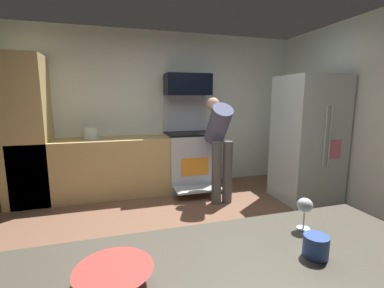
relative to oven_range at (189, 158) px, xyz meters
The scene contains 12 objects.
ground_plane 2.09m from the oven_range, 103.96° to the right, with size 5.20×4.80×0.02m, color brown.
wall_back 1.00m from the oven_range, 142.78° to the left, with size 5.20×0.12×2.60m, color silver.
lower_cabinet_run 1.39m from the oven_range, behind, with size 2.40×0.60×0.90m, color tan.
cabinet_column 2.45m from the oven_range, behind, with size 0.60×0.60×2.10m, color tan.
oven_range is the anchor object (origin of this frame).
microwave 1.22m from the oven_range, 90.00° to the left, with size 0.74×0.38×0.35m, color black.
refrigerator 1.87m from the oven_range, 32.45° to the right, with size 0.83×0.75×1.83m.
person_cook 0.81m from the oven_range, 68.24° to the right, with size 0.31×0.61×1.52m.
mixing_bowl_small 3.64m from the oven_range, 109.76° to the right, with size 0.26×0.26×0.06m, color #CA3B34.
wine_glass_mid 3.31m from the oven_range, 96.55° to the right, with size 0.07×0.07×0.15m.
mug_coffee 3.51m from the oven_range, 97.90° to the right, with size 0.10×0.10×0.09m, color #2F4C94.
stock_pot 1.61m from the oven_range, behind, with size 0.23×0.23×0.18m, color #AFBEBA.
Camera 1 is at (-0.71, -2.25, 1.50)m, focal length 24.91 mm.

